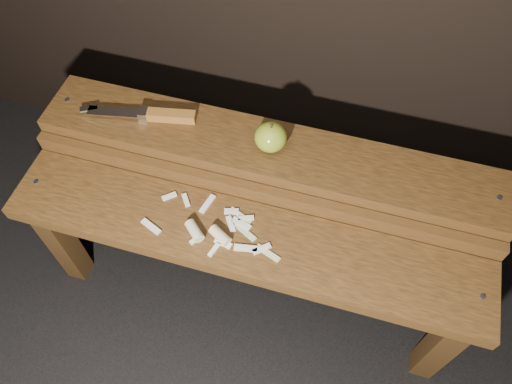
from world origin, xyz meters
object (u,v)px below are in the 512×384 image
(bench_front_tier, at_px, (243,252))
(bench_rear_tier, at_px, (267,168))
(knife, at_px, (157,115))
(apple, at_px, (271,137))

(bench_front_tier, distance_m, bench_rear_tier, 0.23)
(bench_rear_tier, bearing_deg, knife, 177.50)
(apple, bearing_deg, knife, 178.34)
(bench_rear_tier, xyz_separation_m, apple, (0.01, 0.00, 0.12))
(bench_front_tier, height_order, bench_rear_tier, bench_rear_tier)
(bench_rear_tier, bearing_deg, apple, 38.42)
(bench_front_tier, distance_m, knife, 0.42)
(apple, bearing_deg, bench_front_tier, -91.35)
(bench_rear_tier, relative_size, apple, 14.16)
(bench_front_tier, bearing_deg, apple, 88.65)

